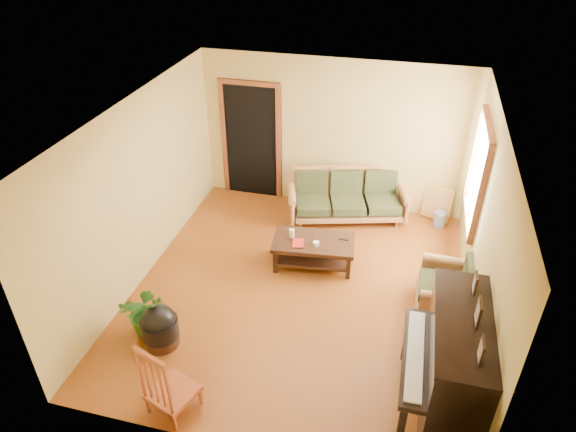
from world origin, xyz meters
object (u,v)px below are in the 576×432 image
(armchair, at_px, (445,283))
(coffee_table, at_px, (313,252))
(sofa, at_px, (348,197))
(piano, at_px, (457,370))
(red_chair, at_px, (170,376))
(potted_plant, at_px, (147,312))
(ceramic_crock, at_px, (439,219))
(footstool, at_px, (160,330))

(armchair, bearing_deg, coffee_table, 165.36)
(armchair, bearing_deg, sofa, 130.18)
(piano, xyz_separation_m, red_chair, (-2.88, -0.67, -0.17))
(potted_plant, bearing_deg, armchair, 21.00)
(potted_plant, bearing_deg, coffee_table, 47.29)
(sofa, bearing_deg, armchair, -65.93)
(sofa, height_order, piano, piano)
(sofa, xyz_separation_m, ceramic_crock, (1.54, 0.15, -0.29))
(red_chair, bearing_deg, potted_plant, 148.31)
(sofa, distance_m, armchair, 2.46)
(coffee_table, distance_m, ceramic_crock, 2.39)
(coffee_table, xyz_separation_m, piano, (1.95, -2.18, 0.45))
(armchair, distance_m, footstool, 3.70)
(piano, distance_m, potted_plant, 3.70)
(sofa, relative_size, red_chair, 1.97)
(footstool, relative_size, potted_plant, 0.69)
(piano, relative_size, red_chair, 1.53)
(armchair, distance_m, piano, 1.71)
(potted_plant, bearing_deg, piano, -4.73)
(ceramic_crock, bearing_deg, sofa, -174.28)
(sofa, bearing_deg, piano, -81.17)
(footstool, height_order, potted_plant, potted_plant)
(armchair, distance_m, red_chair, 3.67)
(coffee_table, distance_m, piano, 2.96)
(footstool, height_order, red_chair, red_chair)
(armchair, relative_size, piano, 0.55)
(red_chair, bearing_deg, sofa, 93.10)
(red_chair, xyz_separation_m, potted_plant, (-0.79, 0.98, -0.16))
(sofa, distance_m, red_chair, 4.42)
(armchair, distance_m, potted_plant, 3.86)
(coffee_table, bearing_deg, red_chair, -108.16)
(armchair, relative_size, ceramic_crock, 3.26)
(footstool, relative_size, red_chair, 0.46)
(piano, bearing_deg, red_chair, -167.06)
(coffee_table, bearing_deg, piano, -48.26)
(armchair, height_order, footstool, armchair)
(sofa, distance_m, footstool, 3.86)
(red_chair, bearing_deg, armchair, 59.29)
(footstool, bearing_deg, piano, -2.56)
(red_chair, bearing_deg, coffee_table, 91.07)
(armchair, bearing_deg, potted_plant, -158.94)
(footstool, bearing_deg, sofa, 62.42)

